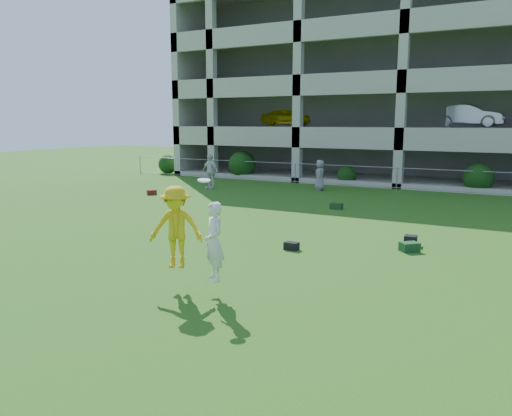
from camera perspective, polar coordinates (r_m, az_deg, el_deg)
The scene contains 12 objects.
ground at distance 10.82m, azimuth -7.36°, elevation -9.77°, with size 100.00×100.00×0.00m, color #235114.
bystander_b at distance 27.26m, azimuth -5.26°, elevation 4.22°, with size 1.12×0.47×1.92m, color silver.
bystander_c at distance 26.77m, azimuth 7.31°, elevation 3.76°, with size 0.79×0.52×1.62m, color slate.
bag_black_b at distance 14.33m, azimuth 4.08°, elevation -4.35°, with size 0.40×0.25×0.22m, color black.
bag_green_c at distance 14.76m, azimuth 17.13°, elevation -4.27°, with size 0.50×0.35×0.26m, color #13351A.
crate_d at distance 15.46m, azimuth 17.25°, elevation -3.56°, with size 0.35×0.35×0.30m, color black.
bag_red_f at distance 25.50m, azimuth -11.83°, elevation 1.76°, with size 0.45×0.28×0.24m, color #5D101A.
bag_green_g at distance 21.15m, azimuth 9.17°, elevation 0.22°, with size 0.50×0.30×0.25m, color #193C16.
frisbee_contest at distance 10.74m, azimuth -8.19°, elevation -2.53°, with size 1.99×1.08×2.12m.
parking_garage at distance 36.53m, azimuth 19.26°, elevation 13.08°, with size 30.00×14.00×12.00m.
fence at distance 28.07m, azimuth 15.80°, elevation 3.34°, with size 36.06×0.06×1.20m.
shrub_row at distance 28.07m, azimuth 25.40°, elevation 4.60°, with size 34.38×2.52×3.50m.
Camera 1 is at (5.99, -8.26, 3.62)m, focal length 35.00 mm.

